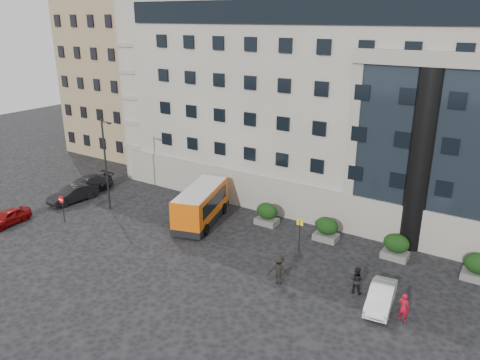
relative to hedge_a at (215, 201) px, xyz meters
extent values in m
plane|color=black|center=(4.00, -7.80, -0.93)|extent=(120.00, 120.00, 0.00)
cube|color=gray|center=(10.00, 14.20, 8.07)|extent=(44.00, 24.00, 18.00)
cylinder|color=black|center=(16.00, 2.50, 5.57)|extent=(1.80, 1.80, 13.00)
cube|color=#947956|center=(-20.00, 12.20, 9.07)|extent=(14.00, 14.00, 20.00)
cube|color=brown|center=(-23.00, 30.20, 10.07)|extent=(13.00, 13.00, 22.00)
cube|color=#5D5D5B|center=(0.00, 0.00, -0.68)|extent=(1.80, 1.20, 0.50)
ellipsoid|color=black|center=(0.00, 0.00, 0.24)|extent=(1.80, 1.26, 1.34)
cube|color=#5D5D5B|center=(5.20, 0.00, -0.68)|extent=(1.80, 1.20, 0.50)
ellipsoid|color=black|center=(5.20, 0.00, 0.24)|extent=(1.80, 1.26, 1.34)
cube|color=#5D5D5B|center=(10.40, 0.00, -0.68)|extent=(1.80, 1.20, 0.50)
ellipsoid|color=black|center=(10.40, 0.00, 0.24)|extent=(1.80, 1.26, 1.34)
cube|color=#5D5D5B|center=(15.60, 0.00, -0.68)|extent=(1.80, 1.20, 0.50)
ellipsoid|color=black|center=(15.60, 0.00, 0.24)|extent=(1.80, 1.26, 1.34)
cube|color=#5D5D5B|center=(20.80, 0.00, -0.68)|extent=(1.80, 1.20, 0.50)
ellipsoid|color=black|center=(20.80, 0.00, 0.24)|extent=(1.80, 1.26, 1.34)
cylinder|color=#262628|center=(-8.00, -4.80, 3.07)|extent=(0.16, 0.16, 8.00)
cylinder|color=#262628|center=(-7.55, -4.80, 6.92)|extent=(0.90, 0.12, 0.12)
cube|color=black|center=(-7.10, -4.80, 6.87)|extent=(0.35, 0.18, 0.14)
cylinder|color=#262628|center=(9.50, -2.80, 0.32)|extent=(0.08, 0.08, 2.50)
cube|color=yellow|center=(9.50, -2.80, 1.37)|extent=(0.50, 0.06, 0.45)
cylinder|color=#262628|center=(-9.00, -8.80, 0.17)|extent=(0.08, 0.08, 2.20)
cylinder|color=red|center=(-9.00, -8.86, 1.07)|extent=(0.64, 0.05, 0.64)
cube|color=white|center=(-9.00, -8.90, 1.07)|extent=(0.45, 0.04, 0.10)
cube|color=#CE5409|center=(0.47, -2.56, 0.80)|extent=(4.31, 7.39, 2.35)
cube|color=black|center=(0.47, -2.56, -0.48)|extent=(4.35, 7.44, 0.55)
cube|color=black|center=(0.47, -2.56, 1.02)|extent=(3.92, 5.93, 1.05)
cube|color=silver|center=(0.47, -2.56, 1.92)|extent=(4.09, 7.02, 0.18)
cylinder|color=black|center=(-0.04, -5.05, -0.48)|extent=(0.53, 0.94, 0.90)
cylinder|color=black|center=(2.26, -4.36, -0.48)|extent=(0.53, 0.94, 0.90)
cylinder|color=black|center=(-1.32, -0.76, -0.48)|extent=(0.53, 0.94, 0.90)
cylinder|color=black|center=(0.98, -0.07, -0.48)|extent=(0.53, 0.94, 0.90)
cube|color=maroon|center=(-7.77, 9.83, 0.46)|extent=(2.81, 3.64, 2.24)
cube|color=maroon|center=(-8.36, 7.58, 0.10)|extent=(2.27, 1.88, 1.52)
cube|color=black|center=(-8.52, 6.97, 0.41)|extent=(1.68, 0.55, 0.72)
cylinder|color=black|center=(-9.29, 7.91, -0.55)|extent=(0.42, 0.79, 0.75)
cylinder|color=black|center=(-7.39, 7.42, -0.55)|extent=(0.42, 0.79, 0.75)
cylinder|color=black|center=(-8.55, 10.77, -0.55)|extent=(0.42, 0.79, 0.75)
cylinder|color=black|center=(-6.64, 10.28, -0.55)|extent=(0.42, 0.79, 0.75)
imported|color=maroon|center=(-12.40, -11.63, -0.29)|extent=(1.84, 3.89, 1.28)
imported|color=black|center=(-12.10, -5.46, -0.18)|extent=(2.01, 4.69, 1.50)
imported|color=black|center=(-13.00, -3.23, -0.16)|extent=(2.73, 5.50, 1.54)
imported|color=black|center=(-7.50, 7.41, -0.29)|extent=(2.31, 4.69, 1.28)
imported|color=white|center=(16.53, -6.28, -0.29)|extent=(1.85, 4.01, 1.27)
imported|color=maroon|center=(18.00, -6.99, -0.05)|extent=(0.70, 0.52, 1.76)
imported|color=black|center=(14.81, -5.67, -0.06)|extent=(0.87, 0.69, 1.73)
imported|color=black|center=(10.34, -7.37, 0.05)|extent=(1.44, 1.11, 1.96)
camera|label=1|loc=(22.51, -30.38, 15.15)|focal=35.00mm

